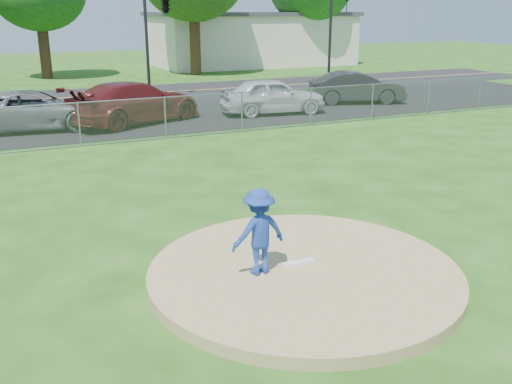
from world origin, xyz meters
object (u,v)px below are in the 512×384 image
traffic_signal_right (334,29)px  parked_car_pearl (273,96)px  traffic_signal_center (163,7)px  commercial_building (250,38)px  parked_car_darkred (135,102)px  parked_car_gray (35,110)px  parked_car_charcoal (357,87)px  pitcher (259,232)px

traffic_signal_right → parked_car_pearl: 10.47m
traffic_signal_center → traffic_signal_right: bearing=0.0°
commercial_building → parked_car_darkred: 27.28m
traffic_signal_right → parked_car_gray: traffic_signal_right is taller
traffic_signal_center → traffic_signal_right: 10.34m
commercial_building → parked_car_darkred: bearing=-124.1°
commercial_building → parked_car_charcoal: commercial_building is taller
commercial_building → traffic_signal_center: bearing=-126.9°
commercial_building → traffic_signal_right: size_ratio=2.93×
parked_car_darkred → parked_car_gray: bearing=62.1°
traffic_signal_center → parked_car_darkred: bearing=-116.4°
pitcher → parked_car_darkred: size_ratio=0.25×
traffic_signal_center → parked_car_charcoal: (8.03, -5.90, -3.83)m
traffic_signal_center → parked_car_pearl: size_ratio=1.20×
traffic_signal_right → parked_car_darkred: bearing=-154.1°
traffic_signal_center → parked_car_darkred: 8.23m
parked_car_pearl → traffic_signal_center: bearing=30.0°
pitcher → commercial_building: bearing=-118.7°
parked_car_pearl → parked_car_darkred: bearing=94.1°
traffic_signal_right → parked_car_gray: (-17.38, -6.33, -2.60)m
parked_car_gray → parked_car_charcoal: 15.15m
traffic_signal_center → parked_car_darkred: size_ratio=0.96×
traffic_signal_right → pitcher: traffic_signal_right is taller
pitcher → parked_car_pearl: bearing=-121.9°
traffic_signal_right → parked_car_gray: 18.68m
parked_car_darkred → parked_car_charcoal: (11.29, 0.66, -0.08)m
parked_car_pearl → parked_car_charcoal: bearing=-71.0°
commercial_building → parked_car_gray: size_ratio=3.01×
pitcher → parked_car_charcoal: pitcher is taller
traffic_signal_right → parked_car_charcoal: bearing=-110.7°
parked_car_gray → parked_car_darkred: parked_car_darkred is taller
parked_car_darkred → traffic_signal_center: bearing=-50.8°
traffic_signal_right → pitcher: 26.61m
parked_car_pearl → parked_car_gray: bearing=94.1°
parked_car_charcoal → traffic_signal_center: bearing=72.5°
commercial_building → parked_car_darkred: size_ratio=2.80×
parked_car_gray → parked_car_pearl: 9.99m
traffic_signal_center → traffic_signal_right: (10.27, 0.00, -1.25)m
commercial_building → parked_car_darkred: commercial_building is taller
pitcher → parked_car_gray: (-2.36, 15.51, -0.18)m
parked_car_pearl → parked_car_charcoal: (5.18, 1.04, -0.02)m
traffic_signal_right → parked_car_darkred: 15.24m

